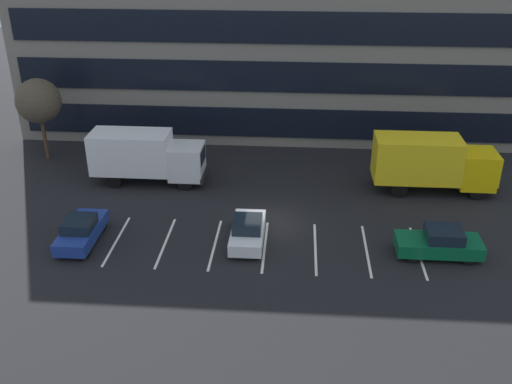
{
  "coord_description": "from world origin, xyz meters",
  "views": [
    {
      "loc": [
        1.53,
        -30.09,
        16.88
      ],
      "look_at": [
        -0.78,
        1.29,
        1.4
      ],
      "focal_mm": 40.58,
      "sensor_mm": 36.0,
      "label": 1
    }
  ],
  "objects_px": {
    "box_truck_yellow_all": "(432,162)",
    "bare_tree": "(39,101)",
    "sedan_navy": "(81,230)",
    "sedan_white": "(248,231)",
    "box_truck_white": "(146,155)",
    "sedan_forest": "(440,243)"
  },
  "relations": [
    {
      "from": "box_truck_yellow_all",
      "to": "bare_tree",
      "type": "xyz_separation_m",
      "value": [
        -27.41,
        3.52,
        2.34
      ]
    },
    {
      "from": "sedan_navy",
      "to": "sedan_white",
      "type": "xyz_separation_m",
      "value": [
        9.28,
        0.68,
        -0.01
      ]
    },
    {
      "from": "box_truck_white",
      "to": "sedan_navy",
      "type": "height_order",
      "value": "box_truck_white"
    },
    {
      "from": "box_truck_yellow_all",
      "to": "sedan_white",
      "type": "relative_size",
      "value": 1.87
    },
    {
      "from": "box_truck_yellow_all",
      "to": "box_truck_white",
      "type": "height_order",
      "value": "box_truck_yellow_all"
    },
    {
      "from": "box_truck_white",
      "to": "sedan_navy",
      "type": "distance_m",
      "value": 8.38
    },
    {
      "from": "box_truck_white",
      "to": "sedan_white",
      "type": "height_order",
      "value": "box_truck_white"
    },
    {
      "from": "box_truck_yellow_all",
      "to": "sedan_forest",
      "type": "distance_m",
      "value": 8.26
    },
    {
      "from": "box_truck_white",
      "to": "bare_tree",
      "type": "bearing_deg",
      "value": 157.25
    },
    {
      "from": "box_truck_white",
      "to": "sedan_white",
      "type": "relative_size",
      "value": 1.79
    },
    {
      "from": "sedan_navy",
      "to": "box_truck_white",
      "type": "bearing_deg",
      "value": 77.79
    },
    {
      "from": "sedan_white",
      "to": "box_truck_white",
      "type": "bearing_deg",
      "value": 135.4
    },
    {
      "from": "box_truck_yellow_all",
      "to": "bare_tree",
      "type": "distance_m",
      "value": 27.73
    },
    {
      "from": "sedan_navy",
      "to": "bare_tree",
      "type": "relative_size",
      "value": 0.71
    },
    {
      "from": "sedan_navy",
      "to": "sedan_white",
      "type": "relative_size",
      "value": 1.01
    },
    {
      "from": "sedan_white",
      "to": "box_truck_yellow_all",
      "type": "bearing_deg",
      "value": 33.22
    },
    {
      "from": "box_truck_white",
      "to": "sedan_forest",
      "type": "xyz_separation_m",
      "value": [
        17.91,
        -8.05,
        -1.23
      ]
    },
    {
      "from": "sedan_forest",
      "to": "sedan_white",
      "type": "bearing_deg",
      "value": 176.55
    },
    {
      "from": "box_truck_yellow_all",
      "to": "sedan_forest",
      "type": "relative_size",
      "value": 1.76
    },
    {
      "from": "box_truck_yellow_all",
      "to": "box_truck_white",
      "type": "relative_size",
      "value": 1.04
    },
    {
      "from": "sedan_forest",
      "to": "sedan_navy",
      "type": "xyz_separation_m",
      "value": [
        -19.66,
        -0.05,
        -0.03
      ]
    },
    {
      "from": "box_truck_yellow_all",
      "to": "sedan_navy",
      "type": "relative_size",
      "value": 1.84
    }
  ]
}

